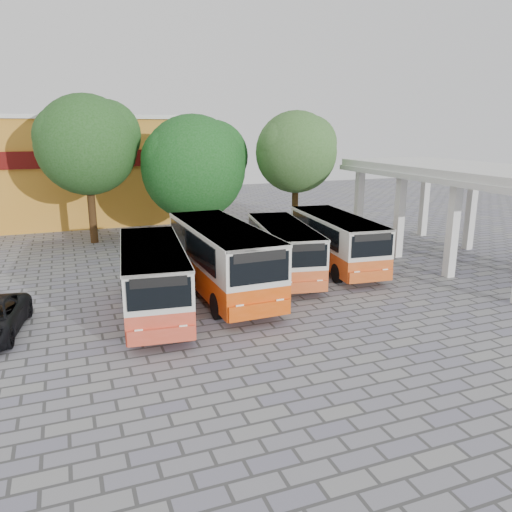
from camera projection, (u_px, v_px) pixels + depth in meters
name	position (u px, v px, depth m)	size (l,w,h in m)	color
ground	(331.00, 307.00, 21.29)	(90.00, 90.00, 0.00)	gray
terminal_shelter	(467.00, 175.00, 27.29)	(6.80, 15.80, 5.40)	silver
shophouse_block	(52.00, 169.00, 39.92)	(20.40, 10.40, 8.30)	#C58023
bus_far_left	(153.00, 275.00, 20.21)	(3.24, 8.12, 2.85)	#D0442A
bus_centre_left	(222.00, 255.00, 22.51)	(2.92, 8.89, 3.18)	#D84606
bus_centre_right	(284.00, 247.00, 25.25)	(3.51, 7.81, 2.70)	#D05321
bus_far_right	(337.00, 238.00, 26.81)	(3.12, 8.05, 2.83)	#CE4F17
tree_left	(88.00, 142.00, 31.54)	(6.65, 6.33, 9.51)	#472C15
tree_middle	(195.00, 164.00, 32.76)	(7.22, 6.87, 8.29)	#402715
tree_right	(297.00, 149.00, 32.76)	(5.61, 5.34, 8.51)	#432C13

